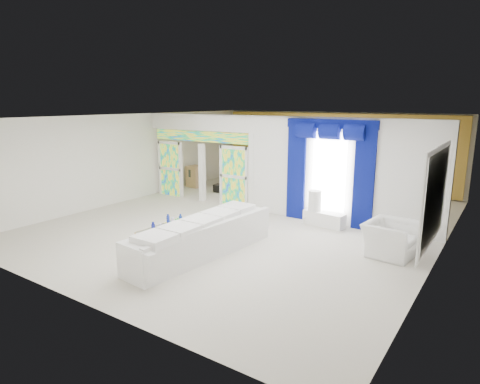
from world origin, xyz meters
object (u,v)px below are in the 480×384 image
Objects in this scene: white_sofa at (202,239)px; console_table at (324,219)px; coffee_table at (168,233)px; grand_piano at (248,174)px; armchair at (391,239)px.

console_table is at bearing 74.54° from white_sofa.
coffee_table is 1.38× the size of console_table.
grand_piano is at bearing 106.61° from coffee_table.
grand_piano is at bearing 61.90° from armchair.
grand_piano is (-6.91, 4.71, 0.09)m from armchair.
white_sofa is at bearing -111.00° from console_table.
white_sofa is at bearing -71.92° from grand_piano.
console_table is 5.93m from grand_piano.
grand_piano is at bearing 144.07° from console_table.
armchair is at bearing 40.12° from white_sofa.
coffee_table is 7.14m from grand_piano.
console_table is at bearing 65.86° from armchair.
white_sofa is 1.40m from coffee_table.
armchair reaches higher than white_sofa.
coffee_table is 1.39× the size of armchair.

